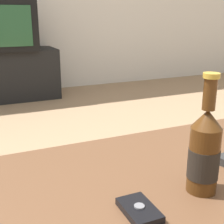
{
  "coord_description": "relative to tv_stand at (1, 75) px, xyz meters",
  "views": [
    {
      "loc": [
        -0.32,
        -0.42,
        0.79
      ],
      "look_at": [
        0.02,
        0.34,
        0.53
      ],
      "focal_mm": 50.0,
      "sensor_mm": 36.0,
      "label": 1
    }
  ],
  "objects": [
    {
      "name": "tv_stand",
      "position": [
        0.0,
        0.0,
        0.0
      ],
      "size": [
        1.07,
        0.43,
        0.48
      ],
      "color": "black",
      "rests_on": "ground_plane"
    },
    {
      "name": "beer_bottle",
      "position": [
        0.19,
        -2.7,
        0.28
      ],
      "size": [
        0.07,
        0.07,
        0.25
      ],
      "color": "#47280F",
      "rests_on": "coffee_table"
    },
    {
      "name": "cell_phone",
      "position": [
        0.03,
        -2.72,
        0.2
      ],
      "size": [
        0.06,
        0.09,
        0.02
      ],
      "rotation": [
        0.0,
        0.0,
        0.0
      ],
      "color": "black",
      "rests_on": "coffee_table"
    }
  ]
}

